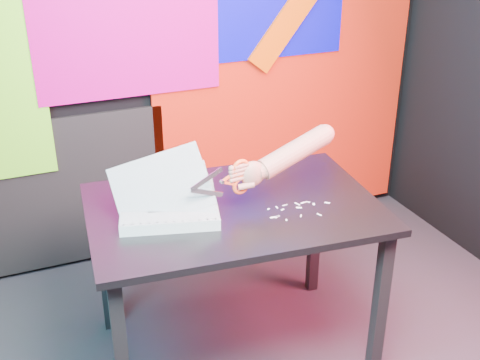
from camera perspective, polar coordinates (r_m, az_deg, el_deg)
name	(u,v)px	position (r m, az deg, el deg)	size (l,w,h in m)	color
room	(316,94)	(1.87, 7.23, 8.08)	(3.01, 3.01, 2.71)	#26262D
backdrop	(189,87)	(3.29, -4.86, 8.74)	(2.88, 0.05, 2.08)	red
work_table	(234,225)	(2.50, -0.60, -4.28)	(1.25, 0.89, 0.75)	#252525
printout_stack	(169,210)	(2.38, -6.74, -2.82)	(0.44, 0.37, 0.29)	silver
scissors	(237,178)	(2.36, -0.30, 0.20)	(0.26, 0.05, 0.15)	silver
hand_forearm	(288,155)	(2.47, 4.55, 2.37)	(0.49, 0.14, 0.19)	#B47761
paper_clippings	(296,209)	(2.44, 5.30, -2.75)	(0.28, 0.14, 0.00)	silver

